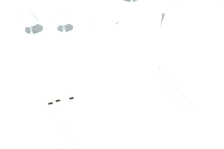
# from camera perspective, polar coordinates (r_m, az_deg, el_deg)

# --- Properties ---
(dining_table) EXTENTS (1.80, 1.11, 0.74)m
(dining_table) POSITION_cam_1_polar(r_m,az_deg,el_deg) (1.17, -4.03, 1.07)
(dining_table) COLOR white
(dining_table) RESTS_ON ground
(dinner_plate) EXTENTS (0.26, 0.26, 0.02)m
(dinner_plate) POSITION_cam_1_polar(r_m,az_deg,el_deg) (0.92, 2.64, -5.28)
(dinner_plate) COLOR white
(dinner_plate) RESTS_ON dining_table
(fork_outer) EXTENTS (0.03, 0.21, 0.00)m
(fork_outer) POSITION_cam_1_polar(r_m,az_deg,el_deg) (0.91, -6.95, -7.25)
(fork_outer) COLOR beige
(fork_outer) RESTS_ON dining_table
(fork_inner) EXTENTS (0.02, 0.22, 0.00)m
(fork_inner) POSITION_cam_1_polar(r_m,az_deg,el_deg) (0.91, -9.41, -7.99)
(fork_inner) COLOR beige
(fork_inner) RESTS_ON dining_table
(fork_salad) EXTENTS (0.03, 0.20, 0.00)m
(fork_salad) POSITION_cam_1_polar(r_m,az_deg,el_deg) (0.91, -11.14, -8.05)
(fork_salad) COLOR beige
(fork_salad) RESTS_ON dining_table
(dinner_knife) EXTENTS (0.02, 0.22, 0.00)m
(dinner_knife) POSITION_cam_1_polar(r_m,az_deg,el_deg) (0.99, 11.07, -2.75)
(dinner_knife) COLOR beige
(dinner_knife) RESTS_ON dining_table
(spoon_soup) EXTENTS (0.03, 0.22, 0.01)m
(spoon_soup) POSITION_cam_1_polar(r_m,az_deg,el_deg) (1.02, 11.40, -0.86)
(spoon_soup) COLOR beige
(spoon_soup) RESTS_ON dining_table
(saucer_left) EXTENTS (0.14, 0.14, 0.01)m
(saucer_left) POSITION_cam_1_polar(r_m,az_deg,el_deg) (1.23, -1.40, 8.70)
(saucer_left) COLOR white
(saucer_left) RESTS_ON dining_table
(coffee_cup_left) EXTENTS (0.11, 0.09, 0.07)m
(coffee_cup_left) POSITION_cam_1_polar(r_m,az_deg,el_deg) (1.21, -1.36, 10.24)
(coffee_cup_left) COLOR white
(coffee_cup_left) RESTS_ON saucer_left
(wine_glass_centre) EXTENTS (0.07, 0.07, 0.14)m
(wine_glass_centre) POSITION_cam_1_polar(r_m,az_deg,el_deg) (1.16, -9.56, 11.23)
(wine_glass_centre) COLOR silver
(wine_glass_centre) RESTS_ON dining_table
(wine_glass_left) EXTENTS (0.08, 0.08, 0.13)m
(wine_glass_left) POSITION_cam_1_polar(r_m,az_deg,el_deg) (1.18, -15.82, 10.69)
(wine_glass_left) COLOR silver
(wine_glass_left) RESTS_ON dining_table
(napkin_folded) EXTENTS (0.07, 0.07, 0.17)m
(napkin_folded) POSITION_cam_1_polar(r_m,az_deg,el_deg) (1.22, 11.25, 12.00)
(napkin_folded) COLOR white
(napkin_folded) RESTS_ON dining_table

